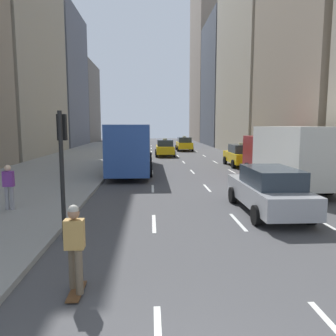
# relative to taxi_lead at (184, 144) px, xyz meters

# --- Properties ---
(sidewalk_left) EXTENTS (8.00, 66.00, 0.15)m
(sidewalk_left) POSITION_rel_taxi_lead_xyz_m (-11.00, -12.20, -0.81)
(sidewalk_left) COLOR gray
(sidewalk_left) RESTS_ON ground
(lane_markings) EXTENTS (5.72, 56.00, 0.01)m
(lane_markings) POSITION_rel_taxi_lead_xyz_m (-1.40, -16.20, -0.87)
(lane_markings) COLOR white
(lane_markings) RESTS_ON ground
(building_row_left) EXTENTS (6.00, 68.72, 36.47)m
(building_row_left) POSITION_rel_taxi_lead_xyz_m (-18.00, -9.23, 13.25)
(building_row_left) COLOR slate
(building_row_left) RESTS_ON ground
(building_row_right) EXTENTS (6.00, 77.48, 33.76)m
(building_row_right) POSITION_rel_taxi_lead_xyz_m (8.00, 0.09, 13.62)
(building_row_right) COLOR #A89E89
(building_row_right) RESTS_ON ground
(taxi_lead) EXTENTS (2.02, 4.40, 1.87)m
(taxi_lead) POSITION_rel_taxi_lead_xyz_m (0.00, 0.00, 0.00)
(taxi_lead) COLOR yellow
(taxi_lead) RESTS_ON ground
(taxi_second) EXTENTS (2.02, 4.40, 1.87)m
(taxi_second) POSITION_rel_taxi_lead_xyz_m (2.80, -16.27, 0.00)
(taxi_second) COLOR yellow
(taxi_second) RESTS_ON ground
(taxi_third) EXTENTS (2.02, 4.40, 1.87)m
(taxi_third) POSITION_rel_taxi_lead_xyz_m (-2.80, -7.35, 0.00)
(taxi_third) COLOR yellow
(taxi_third) RESTS_ON ground
(sedan_black_near) EXTENTS (2.02, 4.98, 1.70)m
(sedan_black_near) POSITION_rel_taxi_lead_xyz_m (0.00, -30.10, -0.01)
(sedan_black_near) COLOR #9EA0A5
(sedan_black_near) RESTS_ON ground
(city_bus) EXTENTS (2.80, 11.61, 3.25)m
(city_bus) POSITION_rel_taxi_lead_xyz_m (-5.61, -18.23, 0.91)
(city_bus) COLOR #2D519E
(city_bus) RESTS_ON ground
(box_truck) EXTENTS (2.58, 8.40, 3.15)m
(box_truck) POSITION_rel_taxi_lead_xyz_m (2.80, -24.95, 0.83)
(box_truck) COLOR maroon
(box_truck) RESTS_ON ground
(skateboarder) EXTENTS (0.36, 0.80, 1.75)m
(skateboarder) POSITION_rel_taxi_lead_xyz_m (-5.73, -35.66, 0.08)
(skateboarder) COLOR brown
(skateboarder) RESTS_ON ground
(pedestrian_mid_block) EXTENTS (0.36, 0.22, 1.65)m
(pedestrian_mid_block) POSITION_rel_taxi_lead_xyz_m (-9.43, -29.71, 0.19)
(pedestrian_mid_block) COLOR gray
(pedestrian_mid_block) RESTS_ON sidewalk_left
(traffic_light_pole) EXTENTS (0.24, 0.42, 3.60)m
(traffic_light_pole) POSITION_rel_taxi_lead_xyz_m (-6.75, -32.45, 1.53)
(traffic_light_pole) COLOR black
(traffic_light_pole) RESTS_ON ground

